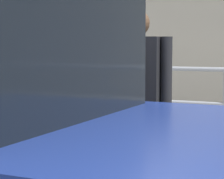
{
  "coord_description": "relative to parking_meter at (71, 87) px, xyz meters",
  "views": [
    {
      "loc": [
        2.22,
        -3.16,
        1.48
      ],
      "look_at": [
        0.7,
        0.28,
        1.13
      ],
      "focal_mm": 75.49,
      "sensor_mm": 36.0,
      "label": 1
    }
  ],
  "objects": [
    {
      "name": "sidewalk_curb",
      "position": [
        -0.27,
        1.3,
        -1.05
      ],
      "size": [
        36.0,
        3.34,
        0.14
      ],
      "primitive_type": "cube",
      "color": "gray",
      "rests_on": "ground"
    },
    {
      "name": "parking_meter",
      "position": [
        0.0,
        0.0,
        0.0
      ],
      "size": [
        0.18,
        0.19,
        1.35
      ],
      "rotation": [
        0.0,
        0.0,
        3.04
      ],
      "color": "slate",
      "rests_on": "sidewalk_curb"
    },
    {
      "name": "pedestrian_at_meter",
      "position": [
        0.6,
        -0.01,
        -0.06
      ],
      "size": [
        0.6,
        0.42,
        1.63
      ],
      "rotation": [
        0.0,
        0.0,
        3.14
      ],
      "color": "#1E233F",
      "rests_on": "sidewalk_curb"
    },
    {
      "name": "background_railing",
      "position": [
        -0.27,
        2.73,
        -0.22
      ],
      "size": [
        24.06,
        0.06,
        1.06
      ],
      "color": "gray",
      "rests_on": "sidewalk_curb"
    },
    {
      "name": "backdrop_wall",
      "position": [
        -0.27,
        4.66,
        0.43
      ],
      "size": [
        32.0,
        0.5,
        3.1
      ],
      "primitive_type": "cube",
      "color": "#ADA38E",
      "rests_on": "ground"
    }
  ]
}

